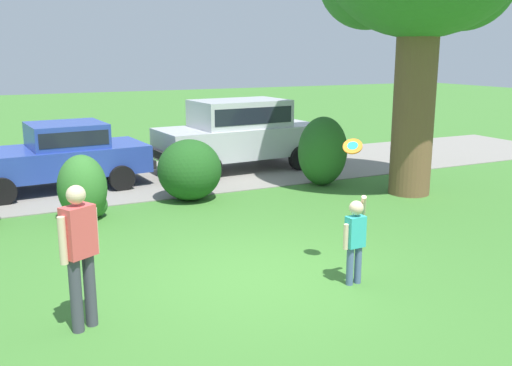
{
  "coord_description": "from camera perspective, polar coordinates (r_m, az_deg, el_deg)",
  "views": [
    {
      "loc": [
        -3.42,
        -6.99,
        3.2
      ],
      "look_at": [
        0.55,
        1.17,
        1.1
      ],
      "focal_mm": 40.05,
      "sensor_mm": 36.0,
      "label": 1
    }
  ],
  "objects": [
    {
      "name": "parked_suv",
      "position": [
        15.67,
        -1.64,
        5.23
      ],
      "size": [
        4.81,
        2.33,
        1.92
      ],
      "color": "silver",
      "rests_on": "ground"
    },
    {
      "name": "shrub_centre_right",
      "position": [
        13.96,
        6.68,
        3.18
      ],
      "size": [
        1.25,
        1.05,
        1.68
      ],
      "color": "#286023",
      "rests_on": "ground"
    },
    {
      "name": "shrub_centre_left",
      "position": [
        11.51,
        -16.84,
        -0.62
      ],
      "size": [
        0.94,
        1.03,
        1.28
      ],
      "color": "#33702B",
      "rests_on": "ground"
    },
    {
      "name": "parked_sedan",
      "position": [
        14.25,
        -19.15,
        2.79
      ],
      "size": [
        4.52,
        2.34,
        1.56
      ],
      "color": "#28429E",
      "rests_on": "ground"
    },
    {
      "name": "ground_plane",
      "position": [
        8.42,
        0.1,
        -9.33
      ],
      "size": [
        80.0,
        80.0,
        0.0
      ],
      "primitive_type": "plane",
      "color": "#3D752D"
    },
    {
      "name": "driveway_strip",
      "position": [
        14.78,
        -11.95,
        0.26
      ],
      "size": [
        28.0,
        4.4,
        0.02
      ],
      "primitive_type": "cube",
      "color": "gray",
      "rests_on": "ground"
    },
    {
      "name": "shrub_centre",
      "position": [
        12.55,
        -6.65,
        1.3
      ],
      "size": [
        1.4,
        1.37,
        1.34
      ],
      "color": "#1E511C",
      "rests_on": "ground"
    },
    {
      "name": "adult_onlooker",
      "position": [
        6.89,
        -17.18,
        -6.36
      ],
      "size": [
        0.48,
        0.37,
        1.74
      ],
      "color": "#3F3F4C",
      "rests_on": "ground"
    },
    {
      "name": "frisbee",
      "position": [
        8.29,
        9.63,
        3.63
      ],
      "size": [
        0.32,
        0.26,
        0.27
      ],
      "color": "orange"
    },
    {
      "name": "child_thrower",
      "position": [
        8.04,
        9.87,
        -5.16
      ],
      "size": [
        0.45,
        0.27,
        1.29
      ],
      "color": "#4C608C",
      "rests_on": "ground"
    }
  ]
}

